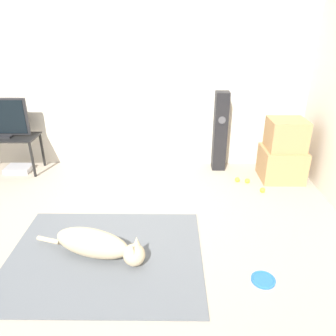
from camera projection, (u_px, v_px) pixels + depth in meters
ground_plane at (100, 250)px, 3.11m from camera, size 12.00×12.00×0.00m
wall_back at (122, 77)px, 4.49m from camera, size 8.00×0.06×2.55m
area_rug at (105, 256)px, 3.03m from camera, size 1.78×1.42×0.01m
dog at (98, 245)px, 2.96m from camera, size 1.07×0.44×0.28m
frisbee at (263, 280)px, 2.75m from camera, size 0.21×0.21×0.03m
cardboard_box_lower at (282, 164)px, 4.43m from camera, size 0.55×0.50×0.43m
cardboard_box_upper at (286, 134)px, 4.26m from camera, size 0.47×0.43×0.40m
floor_speaker at (220, 132)px, 4.59m from camera, size 0.18×0.19×1.12m
tv_stand at (5, 142)px, 4.55m from camera, size 0.92×0.43×0.52m
tennis_ball_by_boxes at (237, 180)px, 4.40m from camera, size 0.07×0.07×0.07m
tennis_ball_near_speaker at (263, 190)px, 4.13m from camera, size 0.07×0.07×0.07m
tennis_ball_loose_on_carpet at (247, 181)px, 4.37m from camera, size 0.07×0.07×0.07m
game_console at (19, 169)px, 4.71m from camera, size 0.35×0.27×0.07m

